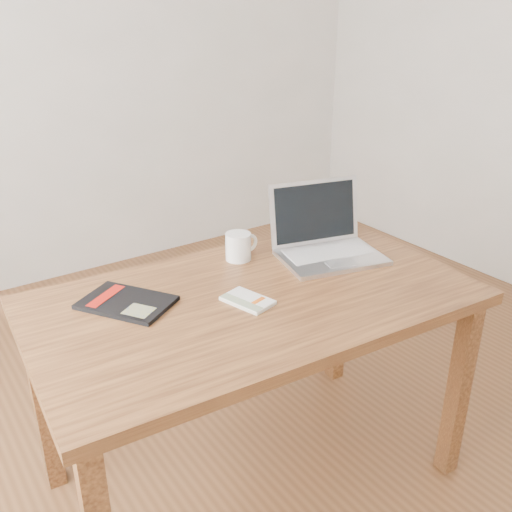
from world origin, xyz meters
TOP-DOWN VIEW (x-y plane):
  - room at (-0.07, 0.00)m, footprint 4.04×4.04m
  - desk at (-0.20, -0.09)m, footprint 1.44×0.89m
  - white_guidebook at (-0.24, -0.12)m, footprint 0.13×0.17m
  - black_guidebook at (-0.55, 0.08)m, footprint 0.30×0.33m
  - laptop at (0.20, 0.03)m, footprint 0.42×0.37m
  - coffee_mug at (-0.08, 0.17)m, footprint 0.13×0.09m

SIDE VIEW (x-z plane):
  - desk at x=-0.20m, z-range 0.29..1.04m
  - white_guidebook at x=-0.24m, z-range 0.75..0.76m
  - black_guidebook at x=-0.55m, z-range 0.75..0.76m
  - coffee_mug at x=-0.08m, z-range 0.75..0.85m
  - laptop at x=0.20m, z-range 0.68..0.93m
  - room at x=-0.07m, z-range 0.01..2.71m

